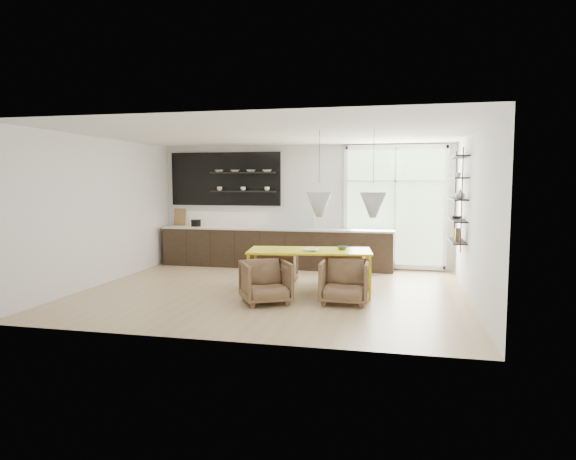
# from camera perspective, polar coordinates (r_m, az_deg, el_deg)

# --- Properties ---
(room) EXTENTS (7.02, 6.01, 2.91)m
(room) POSITION_cam_1_polar(r_m,az_deg,el_deg) (10.32, 2.87, 2.21)
(room) COLOR tan
(room) RESTS_ON ground
(kitchen_run) EXTENTS (5.54, 0.69, 2.75)m
(kitchen_run) POSITION_cam_1_polar(r_m,az_deg,el_deg) (12.22, -1.78, -1.35)
(kitchen_run) COLOR black
(kitchen_run) RESTS_ON ground
(right_shelving) EXTENTS (0.26, 1.22, 1.90)m
(right_shelving) POSITION_cam_1_polar(r_m,az_deg,el_deg) (10.29, 18.41, 2.99)
(right_shelving) COLOR black
(right_shelving) RESTS_ON ground
(dining_table) EXTENTS (2.31, 1.28, 0.80)m
(dining_table) POSITION_cam_1_polar(r_m,az_deg,el_deg) (9.30, 2.43, -2.55)
(dining_table) COLOR #D5C60A
(dining_table) RESTS_ON ground
(armchair_back_left) EXTENTS (0.77, 0.78, 0.66)m
(armchair_back_left) POSITION_cam_1_polar(r_m,az_deg,el_deg) (10.13, -1.10, -4.28)
(armchair_back_left) COLOR brown
(armchair_back_left) RESTS_ON ground
(armchair_back_right) EXTENTS (0.84, 0.86, 0.72)m
(armchair_back_right) POSITION_cam_1_polar(r_m,az_deg,el_deg) (10.15, 6.49, -4.14)
(armchair_back_right) COLOR brown
(armchair_back_right) RESTS_ON ground
(armchair_front_left) EXTENTS (1.06, 1.07, 0.72)m
(armchair_front_left) POSITION_cam_1_polar(r_m,az_deg,el_deg) (8.64, -2.49, -5.79)
(armchair_front_left) COLOR brown
(armchair_front_left) RESTS_ON ground
(armchair_front_right) EXTENTS (0.80, 0.82, 0.74)m
(armchair_front_right) POSITION_cam_1_polar(r_m,az_deg,el_deg) (8.66, 6.31, -5.74)
(armchair_front_right) COLOR brown
(armchair_front_right) RESTS_ON ground
(wire_stool) EXTENTS (0.32, 0.32, 0.40)m
(wire_stool) POSITION_cam_1_polar(r_m,az_deg,el_deg) (9.72, -3.89, -5.14)
(wire_stool) COLOR black
(wire_stool) RESTS_ON ground
(table_book) EXTENTS (0.26, 0.35, 0.03)m
(table_book) POSITION_cam_1_polar(r_m,az_deg,el_deg) (9.25, 1.82, -2.16)
(table_book) COLOR white
(table_book) RESTS_ON dining_table
(table_bowl) EXTENTS (0.23, 0.23, 0.06)m
(table_bowl) POSITION_cam_1_polar(r_m,az_deg,el_deg) (9.42, 6.06, -1.97)
(table_bowl) COLOR #487648
(table_bowl) RESTS_ON dining_table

